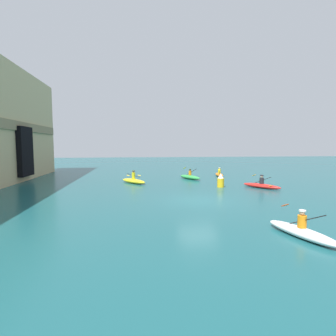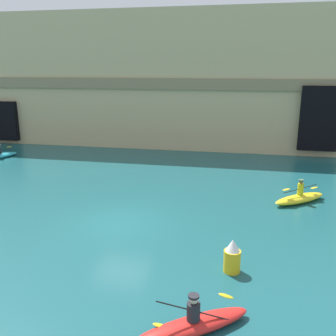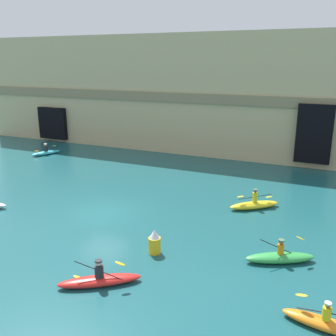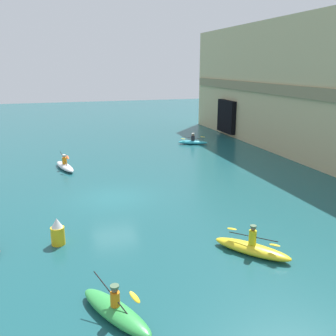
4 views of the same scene
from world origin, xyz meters
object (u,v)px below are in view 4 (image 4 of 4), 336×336
Objects in this scene: kayak_cyan at (193,142)px; kayak_green at (116,311)px; marker_buoy at (58,232)px; kayak_yellow at (252,248)px; kayak_white at (65,166)px.

kayak_green is (23.28, -11.33, 0.01)m from kayak_cyan.
kayak_yellow is at bearing 66.88° from marker_buoy.
kayak_yellow is (15.34, 6.65, 0.01)m from kayak_white.
kayak_white is 17.69m from kayak_green.
marker_buoy is (-5.49, -1.52, 0.30)m from kayak_green.
kayak_yellow is at bearing -95.68° from kayak_green.
kayak_green reaches higher than kayak_cyan.
kayak_green is 5.70m from marker_buoy.
kayak_cyan is (-5.61, 12.10, -0.01)m from kayak_white.
kayak_yellow is (20.95, -5.45, 0.02)m from kayak_cyan.
kayak_green is at bearing 72.90° from kayak_yellow.
marker_buoy is at bearing 28.19° from kayak_yellow.
kayak_cyan is at bearing 144.15° from marker_buoy.
kayak_white is at bearing 176.45° from marker_buoy.
kayak_white is 12.21m from marker_buoy.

